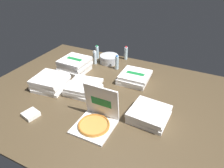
# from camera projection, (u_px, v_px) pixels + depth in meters

# --- Properties ---
(ground_plane) EXTENTS (3.20, 2.40, 0.02)m
(ground_plane) POSITION_uv_depth(u_px,v_px,m) (105.00, 97.00, 2.60)
(ground_plane) COLOR #4C3D28
(open_pizza_box) EXTENTS (0.39, 0.40, 0.41)m
(open_pizza_box) POSITION_uv_depth(u_px,v_px,m) (96.00, 119.00, 2.12)
(open_pizza_box) COLOR white
(open_pizza_box) RESTS_ON ground_plane
(pizza_stack_center_near) EXTENTS (0.45, 0.44, 0.16)m
(pizza_stack_center_near) POSITION_uv_depth(u_px,v_px,m) (50.00, 82.00, 2.72)
(pizza_stack_center_near) COLOR white
(pizza_stack_center_near) RESTS_ON ground_plane
(pizza_stack_right_near) EXTENTS (0.41, 0.42, 0.21)m
(pizza_stack_right_near) POSITION_uv_depth(u_px,v_px,m) (75.00, 65.00, 3.10)
(pizza_stack_right_near) COLOR white
(pizza_stack_right_near) RESTS_ON ground_plane
(pizza_stack_center_far) EXTENTS (0.42, 0.42, 0.12)m
(pizza_stack_center_far) POSITION_uv_depth(u_px,v_px,m) (149.00, 114.00, 2.21)
(pizza_stack_center_far) COLOR white
(pizza_stack_center_far) RESTS_ON ground_plane
(pizza_stack_left_near) EXTENTS (0.46, 0.45, 0.12)m
(pizza_stack_left_near) POSITION_uv_depth(u_px,v_px,m) (84.00, 88.00, 2.65)
(pizza_stack_left_near) COLOR white
(pizza_stack_left_near) RESTS_ON ground_plane
(pizza_stack_right_far) EXTENTS (0.43, 0.42, 0.13)m
(pizza_stack_right_far) POSITION_uv_depth(u_px,v_px,m) (134.00, 77.00, 2.87)
(pizza_stack_right_far) COLOR white
(pizza_stack_right_far) RESTS_ON ground_plane
(ice_bucket) EXTENTS (0.30, 0.30, 0.12)m
(ice_bucket) POSITION_uv_depth(u_px,v_px,m) (109.00, 59.00, 3.38)
(ice_bucket) COLOR #B7BABF
(ice_bucket) RESTS_ON ground_plane
(water_bottle_0) EXTENTS (0.06, 0.06, 0.23)m
(water_bottle_0) POSITION_uv_depth(u_px,v_px,m) (117.00, 63.00, 3.16)
(water_bottle_0) COLOR silver
(water_bottle_0) RESTS_ON ground_plane
(water_bottle_1) EXTENTS (0.06, 0.06, 0.23)m
(water_bottle_1) POSITION_uv_depth(u_px,v_px,m) (126.00, 53.00, 3.46)
(water_bottle_1) COLOR silver
(water_bottle_1) RESTS_ON ground_plane
(water_bottle_2) EXTENTS (0.06, 0.06, 0.23)m
(water_bottle_2) POSITION_uv_depth(u_px,v_px,m) (97.00, 52.00, 3.50)
(water_bottle_2) COLOR silver
(water_bottle_2) RESTS_ON ground_plane
(water_bottle_3) EXTENTS (0.06, 0.06, 0.23)m
(water_bottle_3) POSITION_uv_depth(u_px,v_px,m) (95.00, 58.00, 3.31)
(water_bottle_3) COLOR silver
(water_bottle_3) RESTS_ON ground_plane
(napkin_pile) EXTENTS (0.19, 0.19, 0.05)m
(napkin_pile) POSITION_uv_depth(u_px,v_px,m) (31.00, 114.00, 2.26)
(napkin_pile) COLOR white
(napkin_pile) RESTS_ON ground_plane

